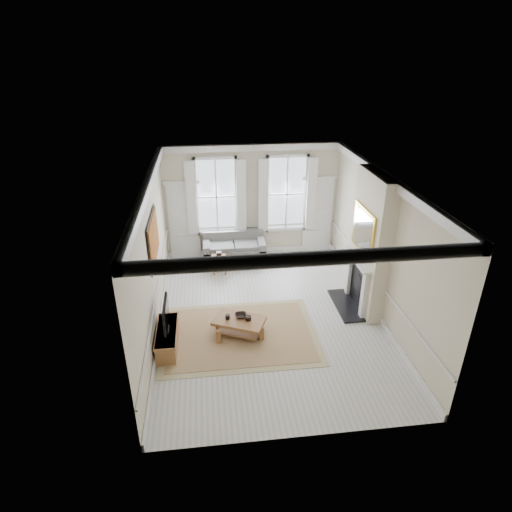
{
  "coord_description": "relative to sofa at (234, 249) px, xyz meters",
  "views": [
    {
      "loc": [
        -1.35,
        -8.55,
        5.88
      ],
      "look_at": [
        -0.21,
        0.78,
        1.25
      ],
      "focal_mm": 30.0,
      "sensor_mm": 36.0,
      "label": 1
    }
  ],
  "objects": [
    {
      "name": "floor",
      "position": [
        0.6,
        -3.11,
        -0.36
      ],
      "size": [
        7.2,
        7.2,
        0.0
      ],
      "primitive_type": "plane",
      "color": "#B7B5AD",
      "rests_on": "ground"
    },
    {
      "name": "painting",
      "position": [
        -1.96,
        -2.81,
        1.69
      ],
      "size": [
        0.05,
        1.66,
        1.06
      ],
      "primitive_type": "cube",
      "color": "#B87C1F",
      "rests_on": "left_wall"
    },
    {
      "name": "window_left",
      "position": [
        -0.45,
        0.44,
        1.54
      ],
      "size": [
        1.26,
        0.2,
        2.2
      ],
      "primitive_type": null,
      "color": "#B2BCC6",
      "rests_on": "back_wall"
    },
    {
      "name": "sofa",
      "position": [
        0.0,
        0.0,
        0.0
      ],
      "size": [
        1.83,
        0.89,
        0.86
      ],
      "color": "slate",
      "rests_on": "floor"
    },
    {
      "name": "door_left",
      "position": [
        -1.45,
        0.45,
        0.79
      ],
      "size": [
        0.9,
        0.08,
        2.3
      ],
      "primitive_type": "cube",
      "color": "silver",
      "rests_on": "floor"
    },
    {
      "name": "side_table",
      "position": [
        -0.48,
        -0.72,
        0.03
      ],
      "size": [
        0.43,
        0.43,
        0.5
      ],
      "rotation": [
        0.0,
        0.0,
        0.06
      ],
      "color": "brown",
      "rests_on": "floor"
    },
    {
      "name": "ceramic_pot_a",
      "position": [
        -0.42,
        -3.72,
        0.11
      ],
      "size": [
        0.1,
        0.1,
        0.1
      ],
      "primitive_type": "cylinder",
      "color": "black",
      "rests_on": "coffee_table"
    },
    {
      "name": "ceramic_pot_b",
      "position": [
        0.03,
        -3.82,
        0.11
      ],
      "size": [
        0.14,
        0.14,
        0.1
      ],
      "primitive_type": "cylinder",
      "color": "black",
      "rests_on": "coffee_table"
    },
    {
      "name": "chimney_breast",
      "position": [
        3.03,
        -2.91,
        1.34
      ],
      "size": [
        0.35,
        1.7,
        3.38
      ],
      "primitive_type": "cube",
      "color": "beige",
      "rests_on": "floor"
    },
    {
      "name": "coffee_table",
      "position": [
        -0.17,
        -3.77,
        -0.02
      ],
      "size": [
        1.28,
        1.05,
        0.42
      ],
      "rotation": [
        0.0,
        0.0,
        -0.42
      ],
      "color": "brown",
      "rests_on": "rug"
    },
    {
      "name": "left_wall",
      "position": [
        -2.0,
        -3.11,
        1.34
      ],
      "size": [
        0.0,
        7.2,
        7.2
      ],
      "primitive_type": "plane",
      "rotation": [
        1.57,
        0.0,
        1.57
      ],
      "color": "beige",
      "rests_on": "floor"
    },
    {
      "name": "ceiling",
      "position": [
        0.6,
        -3.11,
        3.04
      ],
      "size": [
        7.2,
        7.2,
        0.0
      ],
      "primitive_type": "plane",
      "rotation": [
        3.14,
        0.0,
        0.0
      ],
      "color": "white",
      "rests_on": "back_wall"
    },
    {
      "name": "door_right",
      "position": [
        2.65,
        0.45,
        0.79
      ],
      "size": [
        0.9,
        0.08,
        2.3
      ],
      "primitive_type": "cube",
      "color": "silver",
      "rests_on": "floor"
    },
    {
      "name": "fireplace",
      "position": [
        2.8,
        -2.91,
        0.37
      ],
      "size": [
        0.21,
        1.45,
        1.33
      ],
      "color": "silver",
      "rests_on": "floor"
    },
    {
      "name": "back_wall",
      "position": [
        0.6,
        0.49,
        1.34
      ],
      "size": [
        5.2,
        0.0,
        5.2
      ],
      "primitive_type": "plane",
      "rotation": [
        1.57,
        0.0,
        0.0
      ],
      "color": "beige",
      "rests_on": "floor"
    },
    {
      "name": "bowl",
      "position": [
        -0.12,
        -3.67,
        0.09
      ],
      "size": [
        0.28,
        0.28,
        0.06
      ],
      "primitive_type": "imported",
      "rotation": [
        0.0,
        0.0,
        0.05
      ],
      "color": "black",
      "rests_on": "coffee_table"
    },
    {
      "name": "mirror",
      "position": [
        2.81,
        -2.91,
        1.69
      ],
      "size": [
        0.06,
        1.26,
        1.06
      ],
      "primitive_type": "cube",
      "color": "gold",
      "rests_on": "chimney_breast"
    },
    {
      "name": "tv_stand",
      "position": [
        -1.74,
        -4.02,
        -0.13
      ],
      "size": [
        0.41,
        1.27,
        0.45
      ],
      "primitive_type": "cube",
      "color": "brown",
      "rests_on": "floor"
    },
    {
      "name": "right_wall",
      "position": [
        3.2,
        -3.11,
        1.34
      ],
      "size": [
        0.0,
        7.2,
        7.2
      ],
      "primitive_type": "plane",
      "rotation": [
        1.57,
        0.0,
        -1.57
      ],
      "color": "beige",
      "rests_on": "floor"
    },
    {
      "name": "rug",
      "position": [
        -0.17,
        -3.77,
        -0.35
      ],
      "size": [
        3.5,
        2.6,
        0.02
      ],
      "primitive_type": "cube",
      "color": "#97744E",
      "rests_on": "floor"
    },
    {
      "name": "tv",
      "position": [
        -1.72,
        -4.02,
        0.49
      ],
      "size": [
        0.08,
        0.9,
        0.68
      ],
      "color": "black",
      "rests_on": "tv_stand"
    },
    {
      "name": "hearth",
      "position": [
        2.6,
        -2.91,
        -0.33
      ],
      "size": [
        0.55,
        1.5,
        0.05
      ],
      "primitive_type": "cube",
      "color": "black",
      "rests_on": "floor"
    },
    {
      "name": "window_right",
      "position": [
        1.65,
        0.44,
        1.54
      ],
      "size": [
        1.26,
        0.2,
        2.2
      ],
      "primitive_type": null,
      "color": "#B2BCC6",
      "rests_on": "back_wall"
    }
  ]
}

